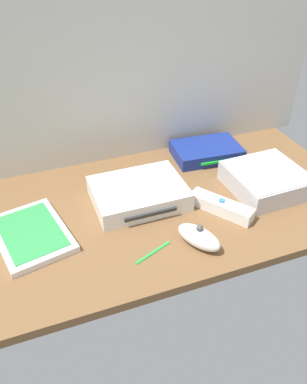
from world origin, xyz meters
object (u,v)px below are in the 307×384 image
at_px(remote_wand, 221,207).
at_px(remote_nunchuk, 199,237).
at_px(network_router, 206,151).
at_px(stylus_pen, 153,252).
at_px(game_console, 139,193).
at_px(game_case, 31,234).
at_px(mini_computer, 266,180).

relative_size(remote_wand, remote_nunchuk, 1.31).
height_order(network_router, remote_wand, same).
height_order(network_router, stylus_pen, network_router).
xyz_separation_m(game_console, game_case, (-0.25, -0.04, -0.01)).
bearing_deg(remote_nunchuk, mini_computer, -1.36).
bearing_deg(remote_nunchuk, network_router, 32.34).
height_order(remote_nunchuk, stylus_pen, remote_nunchuk).
bearing_deg(game_console, mini_computer, -11.26).
bearing_deg(game_case, stylus_pen, -43.26).
distance_m(network_router, remote_nunchuk, 0.36).
bearing_deg(stylus_pen, remote_nunchuk, -5.88).
distance_m(game_console, network_router, 0.27).
height_order(game_case, stylus_pen, game_case).
distance_m(game_case, network_router, 0.52).
relative_size(game_console, remote_nunchuk, 1.93).
bearing_deg(remote_nunchuk, remote_wand, 11.53).
xyz_separation_m(remote_wand, remote_nunchuk, (-0.09, -0.08, 0.01)).
distance_m(game_case, stylus_pen, 0.26).
bearing_deg(game_case, mini_computer, -14.38).
xyz_separation_m(game_case, stylus_pen, (0.22, -0.13, -0.00)).
distance_m(game_console, mini_computer, 0.31).
distance_m(mini_computer, network_router, 0.20).
xyz_separation_m(mini_computer, remote_nunchuk, (-0.24, -0.12, -0.01)).
height_order(game_console, mini_computer, mini_computer).
distance_m(mini_computer, remote_wand, 0.15).
xyz_separation_m(mini_computer, stylus_pen, (-0.33, -0.11, -0.02)).
bearing_deg(network_router, stylus_pen, -127.34).
relative_size(game_case, network_router, 1.13).
bearing_deg(remote_wand, remote_nunchuk, -174.31).
height_order(game_console, game_case, game_console).
bearing_deg(game_console, game_case, -171.24).
xyz_separation_m(network_router, stylus_pen, (-0.27, -0.30, -0.01)).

